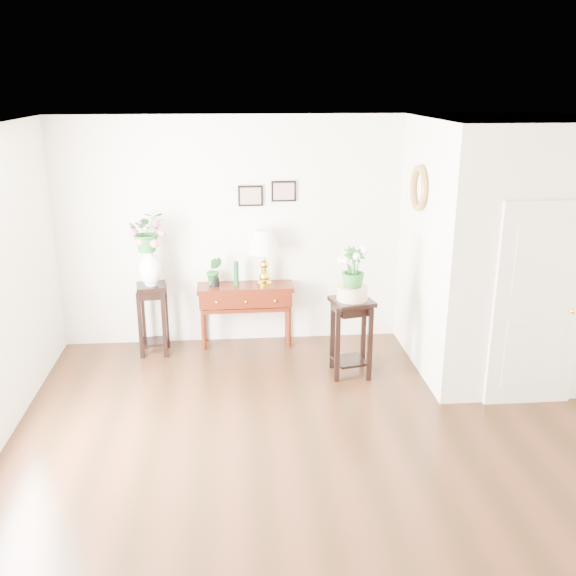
{
  "coord_description": "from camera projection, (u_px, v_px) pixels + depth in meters",
  "views": [
    {
      "loc": [
        -0.88,
        -4.93,
        3.16
      ],
      "look_at": [
        -0.32,
        1.3,
        1.14
      ],
      "focal_mm": 40.0,
      "sensor_mm": 36.0,
      "label": 1
    }
  ],
  "objects": [
    {
      "name": "table_lamp",
      "position": [
        264.0,
        257.0,
        7.77
      ],
      "size": [
        0.43,
        0.43,
        0.69
      ],
      "primitive_type": "cube",
      "rotation": [
        0.0,
        0.0,
        -0.1
      ],
      "color": "yellow",
      "rests_on": "console_table"
    },
    {
      "name": "wall_ornament",
      "position": [
        419.0,
        188.0,
        6.99
      ],
      "size": [
        0.07,
        0.51,
        0.51
      ],
      "primitive_type": "torus",
      "rotation": [
        0.0,
        1.57,
        0.0
      ],
      "color": "#A9853D",
      "rests_on": "partition"
    },
    {
      "name": "lily_arrangement",
      "position": [
        147.0,
        232.0,
        7.38
      ],
      "size": [
        0.5,
        0.46,
        0.48
      ],
      "primitive_type": "imported",
      "rotation": [
        0.0,
        0.0,
        0.22
      ],
      "color": "#1E6321",
      "rests_on": "porcelain_vase"
    },
    {
      "name": "art_print_right",
      "position": [
        284.0,
        191.0,
        7.71
      ],
      "size": [
        0.3,
        0.02,
        0.25
      ],
      "primitive_type": "cube",
      "color": "black",
      "rests_on": "wall_back"
    },
    {
      "name": "narcissus",
      "position": [
        353.0,
        269.0,
        6.9
      ],
      "size": [
        0.33,
        0.33,
        0.46
      ],
      "primitive_type": "imported",
      "rotation": [
        0.0,
        0.0,
        0.39
      ],
      "color": "#1E6321",
      "rests_on": "ceramic_bowl"
    },
    {
      "name": "floor",
      "position": [
        337.0,
        453.0,
        5.72
      ],
      "size": [
        6.0,
        5.5,
        0.02
      ],
      "primitive_type": "cube",
      "color": "#432313",
      "rests_on": "ground"
    },
    {
      "name": "wall_back",
      "position": [
        304.0,
        231.0,
        7.9
      ],
      "size": [
        6.0,
        0.02,
        2.8
      ],
      "primitive_type": "cube",
      "color": "white",
      "rests_on": "ground"
    },
    {
      "name": "art_print_left",
      "position": [
        251.0,
        196.0,
        7.69
      ],
      "size": [
        0.3,
        0.02,
        0.25
      ],
      "primitive_type": "cube",
      "color": "black",
      "rests_on": "wall_back"
    },
    {
      "name": "door",
      "position": [
        538.0,
        306.0,
        6.31
      ],
      "size": [
        0.9,
        0.05,
        2.1
      ],
      "primitive_type": "cube",
      "color": "silver",
      "rests_on": "floor"
    },
    {
      "name": "green_vase",
      "position": [
        236.0,
        272.0,
        7.8
      ],
      "size": [
        0.07,
        0.07,
        0.3
      ],
      "primitive_type": "cylinder",
      "rotation": [
        0.0,
        0.0,
        0.1
      ],
      "color": "#164324",
      "rests_on": "console_table"
    },
    {
      "name": "partition",
      "position": [
        500.0,
        247.0,
        7.15
      ],
      "size": [
        1.8,
        1.95,
        2.8
      ],
      "primitive_type": "cube",
      "color": "white",
      "rests_on": "floor"
    },
    {
      "name": "potted_plant",
      "position": [
        214.0,
        272.0,
        7.77
      ],
      "size": [
        0.21,
        0.17,
        0.35
      ],
      "primitive_type": "imported",
      "rotation": [
        0.0,
        0.0,
        -0.11
      ],
      "color": "#1E6321",
      "rests_on": "console_table"
    },
    {
      "name": "ceramic_bowl",
      "position": [
        352.0,
        292.0,
        6.98
      ],
      "size": [
        0.45,
        0.45,
        0.15
      ],
      "primitive_type": "cylinder",
      "rotation": [
        0.0,
        0.0,
        -0.42
      ],
      "color": "beige",
      "rests_on": "plant_stand_b"
    },
    {
      "name": "plant_stand_b",
      "position": [
        351.0,
        337.0,
        7.14
      ],
      "size": [
        0.5,
        0.5,
        0.89
      ],
      "primitive_type": "cube",
      "rotation": [
        0.0,
        0.0,
        0.23
      ],
      "color": "black",
      "rests_on": "floor"
    },
    {
      "name": "porcelain_vase",
      "position": [
        150.0,
        266.0,
        7.5
      ],
      "size": [
        0.35,
        0.35,
        0.46
      ],
      "primitive_type": null,
      "rotation": [
        0.0,
        0.0,
        -0.42
      ],
      "color": "silver",
      "rests_on": "plant_stand_a"
    },
    {
      "name": "plant_stand_a",
      "position": [
        153.0,
        319.0,
        7.71
      ],
      "size": [
        0.38,
        0.38,
        0.87
      ],
      "primitive_type": "cube",
      "rotation": [
        0.0,
        0.0,
        0.14
      ],
      "color": "black",
      "rests_on": "floor"
    },
    {
      "name": "console_table",
      "position": [
        246.0,
        315.0,
        7.98
      ],
      "size": [
        1.18,
        0.4,
        0.78
      ],
      "primitive_type": "cube",
      "rotation": [
        0.0,
        0.0,
        0.01
      ],
      "color": "#381407",
      "rests_on": "floor"
    },
    {
      "name": "ceiling",
      "position": [
        346.0,
        131.0,
        4.86
      ],
      "size": [
        6.0,
        5.5,
        0.02
      ],
      "primitive_type": "cube",
      "color": "white",
      "rests_on": "ground"
    },
    {
      "name": "wall_front",
      "position": [
        450.0,
        522.0,
        2.69
      ],
      "size": [
        6.0,
        0.02,
        2.8
      ],
      "primitive_type": "cube",
      "color": "white",
      "rests_on": "ground"
    }
  ]
}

